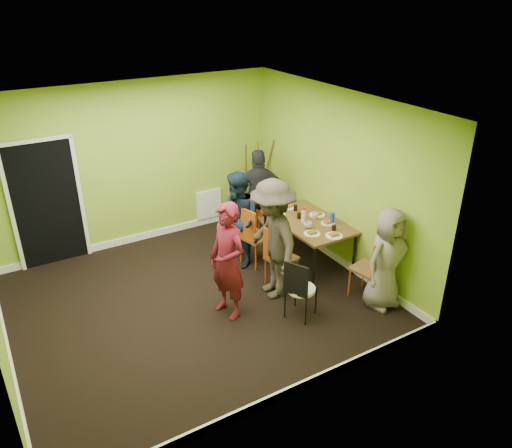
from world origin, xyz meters
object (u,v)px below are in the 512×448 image
at_px(dining_table, 309,224).
at_px(orange_bottle, 302,214).
at_px(chair_left_far, 252,233).
at_px(easel, 257,181).
at_px(person_standing, 228,261).
at_px(person_left_far, 238,220).
at_px(person_front_end, 387,259).
at_px(chair_front_end, 373,265).
at_px(chair_left_near, 278,254).
at_px(blue_bottle, 332,218).
at_px(thermos, 304,216).
at_px(chair_bentwood, 299,287).
at_px(person_left_near, 273,240).
at_px(chair_back_end, 268,203).
at_px(person_back_end, 259,196).

bearing_deg(dining_table, orange_bottle, 91.80).
relative_size(dining_table, chair_left_far, 1.47).
distance_m(easel, person_standing, 3.12).
distance_m(person_left_far, person_front_end, 2.39).
bearing_deg(chair_front_end, dining_table, 84.74).
bearing_deg(easel, chair_left_near, -113.50).
xyz_separation_m(chair_front_end, blue_bottle, (0.09, 1.07, 0.29)).
bearing_deg(thermos, chair_left_near, -152.73).
bearing_deg(chair_left_near, blue_bottle, 81.55).
relative_size(orange_bottle, person_standing, 0.05).
relative_size(person_standing, person_left_far, 1.06).
relative_size(dining_table, chair_front_end, 1.52).
height_order(chair_left_near, orange_bottle, chair_left_near).
xyz_separation_m(chair_front_end, person_standing, (-1.94, 0.73, 0.28)).
distance_m(chair_bentwood, easel, 3.27).
bearing_deg(person_left_near, person_standing, -73.15).
bearing_deg(person_standing, orange_bottle, 100.06).
xyz_separation_m(chair_left_far, chair_left_near, (0.01, -0.74, -0.03)).
distance_m(chair_back_end, person_back_end, 0.20).
bearing_deg(chair_left_far, person_standing, -56.96).
bearing_deg(chair_front_end, easel, 77.87).
relative_size(chair_left_near, chair_back_end, 0.98).
xyz_separation_m(easel, person_left_near, (-1.15, -2.35, 0.12)).
bearing_deg(person_back_end, easel, -97.48).
bearing_deg(dining_table, person_left_near, -153.74).
bearing_deg(dining_table, chair_front_end, -82.81).
xyz_separation_m(chair_back_end, blue_bottle, (0.38, -1.30, 0.14)).
height_order(easel, person_standing, person_standing).
height_order(orange_bottle, person_back_end, person_back_end).
bearing_deg(chair_left_near, person_left_far, 177.94).
relative_size(chair_left_far, thermos, 4.67).
bearing_deg(chair_left_near, person_left_near, -68.22).
bearing_deg(chair_bentwood, chair_back_end, 129.89).
relative_size(easel, person_left_far, 1.00).
relative_size(dining_table, chair_back_end, 1.52).
height_order(thermos, person_front_end, person_front_end).
bearing_deg(chair_left_near, chair_bentwood, -26.75).
distance_m(person_left_far, person_left_near, 1.02).
xyz_separation_m(easel, person_back_end, (-0.39, -0.73, 0.05)).
bearing_deg(chair_left_far, person_front_end, 15.33).
height_order(chair_bentwood, person_standing, person_standing).
xyz_separation_m(easel, blue_bottle, (0.11, -2.12, 0.07)).
height_order(chair_bentwood, orange_bottle, chair_bentwood).
bearing_deg(person_back_end, orange_bottle, 125.19).
relative_size(chair_back_end, person_left_far, 0.63).
relative_size(orange_bottle, person_left_far, 0.05).
bearing_deg(person_left_far, person_left_near, 2.25).
relative_size(chair_left_far, chair_left_near, 1.06).
height_order(dining_table, person_left_far, person_left_far).
relative_size(chair_front_end, person_back_end, 0.60).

